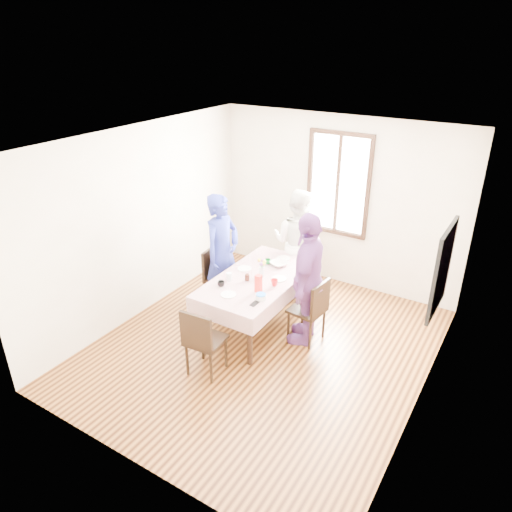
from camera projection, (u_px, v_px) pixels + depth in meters
name	position (u px, v px, depth m)	size (l,w,h in m)	color
ground	(263.00, 347.00, 6.29)	(4.50, 4.50, 0.00)	black
back_wall	(337.00, 203.00, 7.44)	(4.00, 4.00, 0.00)	beige
right_wall	(435.00, 300.00, 4.76)	(4.50, 4.50, 0.00)	beige
window_frame	(338.00, 184.00, 7.29)	(1.02, 0.06, 1.62)	black
window_pane	(339.00, 184.00, 7.30)	(0.90, 0.02, 1.50)	white
art_poster	(443.00, 270.00, 4.92)	(0.04, 0.76, 0.96)	red
dining_table	(258.00, 302.00, 6.61)	(0.87, 1.73, 0.75)	black
tablecloth	(258.00, 277.00, 6.45)	(0.99, 1.85, 0.01)	#530715
chair_left	(222.00, 279.00, 7.05)	(0.42, 0.42, 0.91)	black
chair_right	(307.00, 310.00, 6.27)	(0.42, 0.42, 0.91)	black
chair_far	(297.00, 264.00, 7.49)	(0.42, 0.42, 0.91)	black
chair_near	(206.00, 340.00, 5.66)	(0.42, 0.42, 0.91)	black
person_left	(222.00, 253.00, 6.86)	(0.64, 0.42, 1.77)	navy
person_far	(298.00, 242.00, 7.31)	(0.82, 0.64, 1.69)	white
person_right	(307.00, 279.00, 6.09)	(1.06, 0.44, 1.81)	#6A3677
mug_black	(221.00, 284.00, 6.20)	(0.09, 0.09, 0.07)	black
mug_flag	(274.00, 283.00, 6.21)	(0.10, 0.10, 0.09)	red
mug_green	(268.00, 262.00, 6.79)	(0.09, 0.09, 0.07)	#0C7226
serving_bowl	(279.00, 264.00, 6.75)	(0.24, 0.24, 0.06)	white
juice_carton	(258.00, 284.00, 6.04)	(0.07, 0.07, 0.23)	red
butter_tub	(261.00, 297.00, 5.90)	(0.13, 0.13, 0.07)	white
jam_jar	(247.00, 277.00, 6.34)	(0.06, 0.06, 0.09)	black
drinking_glass	(229.00, 277.00, 6.34)	(0.08, 0.08, 0.11)	silver
smartphone	(255.00, 304.00, 5.82)	(0.07, 0.14, 0.01)	black
flower_vase	(262.00, 272.00, 6.44)	(0.07, 0.07, 0.14)	silver
plate_left	(244.00, 269.00, 6.66)	(0.20, 0.20, 0.01)	white
plate_right	(279.00, 279.00, 6.39)	(0.20, 0.20, 0.01)	white
plate_far	(283.00, 258.00, 6.97)	(0.20, 0.20, 0.01)	white
plate_near	(228.00, 295.00, 6.01)	(0.20, 0.20, 0.01)	white
butter_lid	(261.00, 294.00, 5.88)	(0.12, 0.12, 0.01)	blue
flower_bunch	(262.00, 264.00, 6.39)	(0.09, 0.09, 0.10)	yellow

